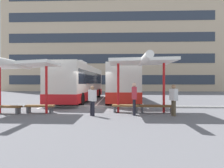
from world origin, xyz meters
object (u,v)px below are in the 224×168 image
coach_bus_0 (80,83)px  waiting_passenger_2 (92,99)px  waiting_shelter_0 (20,66)px  coach_bus_1 (120,84)px  bench_0 (6,108)px  bench_1 (40,107)px  waiting_shelter_1 (142,63)px  waiting_passenger_1 (134,96)px  bench_3 (157,107)px  waiting_passenger_0 (174,98)px  bench_2 (126,107)px

coach_bus_0 → waiting_passenger_2: bearing=-74.1°
waiting_shelter_0 → coach_bus_1: bearing=55.6°
coach_bus_0 → bench_0: size_ratio=6.41×
bench_0 → bench_1: bearing=11.0°
waiting_shelter_1 → waiting_passenger_1: (-0.48, -0.71, -1.87)m
bench_3 → waiting_passenger_2: (-3.59, -1.11, 0.56)m
bench_0 → waiting_passenger_0: 9.27m
waiting_shelter_1 → waiting_passenger_1: waiting_shelter_1 is taller
bench_0 → waiting_passenger_2: bearing=-6.2°
waiting_passenger_2 → bench_0: bearing=173.8°
coach_bus_1 → waiting_passenger_0: coach_bus_1 is taller
coach_bus_1 → waiting_shelter_1: bearing=-81.4°
bench_0 → coach_bus_1: bearing=51.2°
coach_bus_0 → waiting_passenger_2: (2.36, -8.27, -0.81)m
waiting_passenger_1 → coach_bus_0: bearing=119.7°
waiting_passenger_0 → waiting_passenger_2: size_ratio=1.04×
bench_1 → bench_3: (6.77, 0.23, 0.01)m
waiting_shelter_0 → bench_1: bearing=26.2°
coach_bus_0 → coach_bus_1: 3.91m
coach_bus_0 → bench_3: size_ratio=5.75×
waiting_shelter_1 → waiting_passenger_1: size_ratio=2.59×
waiting_passenger_0 → bench_3: bearing=125.1°
coach_bus_0 → bench_3: coach_bus_0 is taller
bench_2 → waiting_passenger_1: (0.42, -0.95, 0.69)m
bench_2 → bench_3: 1.80m
bench_3 → waiting_passenger_2: size_ratio=1.27×
bench_3 → waiting_passenger_0: waiting_passenger_0 is taller
waiting_passenger_0 → waiting_passenger_1: (-2.05, 0.11, 0.07)m
coach_bus_0 → waiting_passenger_0: size_ratio=7.00×
waiting_shelter_1 → bench_2: 2.72m
waiting_shelter_0 → waiting_passenger_2: waiting_shelter_0 is taller
waiting_shelter_0 → waiting_passenger_0: 8.53m
waiting_passenger_1 → bench_1: bearing=173.4°
bench_0 → waiting_passenger_2: waiting_passenger_2 is taller
waiting_shelter_0 → waiting_passenger_1: waiting_shelter_0 is taller
coach_bus_0 → waiting_shelter_1: (5.05, -7.30, 1.18)m
waiting_shelter_1 → waiting_passenger_2: waiting_shelter_1 is taller
coach_bus_1 → waiting_shelter_1: 7.84m
coach_bus_1 → waiting_shelter_0: bearing=-124.4°
waiting_shelter_1 → waiting_passenger_0: size_ratio=2.75×
coach_bus_0 → bench_1: (-0.82, -7.39, -1.38)m
coach_bus_0 → waiting_passenger_1: (4.58, -8.01, -0.69)m
waiting_shelter_1 → waiting_shelter_0: bearing=-175.5°
waiting_shelter_0 → waiting_passenger_0: waiting_shelter_0 is taller
bench_0 → bench_2: bearing=5.7°
bench_3 → bench_1: bearing=-178.1°
bench_0 → waiting_shelter_1: size_ratio=0.40×
waiting_shelter_0 → waiting_passenger_2: bearing=-6.2°
coach_bus_1 → waiting_passenger_2: 8.79m
waiting_passenger_1 → bench_3: bearing=31.7°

